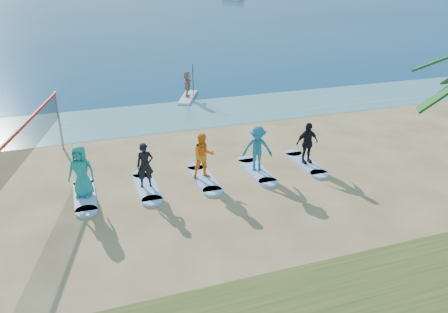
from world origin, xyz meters
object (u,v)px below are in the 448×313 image
object	(u,v)px
student_0	(81,171)
surfboard_3	(257,171)
surfboard_0	(85,196)
paddleboarder	(187,84)
surfboard_1	(147,187)
volleyball_net	(21,146)
student_3	(257,148)
surfboard_2	(204,179)
student_1	(145,165)
boat_offshore_b	(233,0)
student_4	(307,143)
surfboard_4	(306,163)
student_2	(203,156)
paddleboard	(188,97)

from	to	relation	value
student_0	surfboard_3	world-z (taller)	student_0
surfboard_0	paddleboarder	bearing A→B (deg)	59.46
paddleboarder	surfboard_1	bearing A→B (deg)	175.73
volleyball_net	student_3	bearing A→B (deg)	-3.26
student_0	volleyball_net	bearing A→B (deg)	-174.93
surfboard_0	student_3	world-z (taller)	student_3
surfboard_1	student_3	distance (m)	4.27
surfboard_2	surfboard_3	xyz separation A→B (m)	(2.08, 0.00, 0.00)
student_0	student_3	xyz separation A→B (m)	(6.25, 0.00, -0.02)
student_1	surfboard_3	size ratio (longest dim) A/B	0.72
boat_offshore_b	student_0	size ratio (longest dim) A/B	3.51
student_0	student_4	world-z (taller)	student_0
surfboard_0	surfboard_3	distance (m)	6.25
surfboard_4	student_4	size ratio (longest dim) A/B	1.35
paddleboarder	student_3	distance (m)	10.91
paddleboarder	student_0	size ratio (longest dim) A/B	0.84
boat_offshore_b	surfboard_4	bearing A→B (deg)	-129.77
student_0	surfboard_3	distance (m)	6.32
surfboard_2	surfboard_0	bearing A→B (deg)	180.00
student_0	student_2	xyz separation A→B (m)	(4.17, 0.00, -0.04)
surfboard_4	student_3	bearing A→B (deg)	180.00
student_1	surfboard_0	bearing A→B (deg)	-175.97
paddleboard	paddleboarder	world-z (taller)	paddleboarder
boat_offshore_b	student_2	distance (m)	106.94
surfboard_2	student_3	bearing A→B (deg)	0.00
surfboard_1	student_1	xyz separation A→B (m)	(0.00, 0.00, 0.84)
volleyball_net	paddleboard	size ratio (longest dim) A/B	2.95
surfboard_1	surfboard_3	distance (m)	4.17
boat_offshore_b	paddleboard	bearing A→B (deg)	-132.93
volleyball_net	student_3	world-z (taller)	volleyball_net
volleyball_net	surfboard_2	world-z (taller)	volleyball_net
paddleboard	surfboard_1	bearing A→B (deg)	-87.41
student_3	paddleboard	bearing A→B (deg)	108.08
boat_offshore_b	student_2	world-z (taller)	student_2
student_0	surfboard_4	xyz separation A→B (m)	(8.34, 0.00, -0.93)
volleyball_net	student_4	xyz separation A→B (m)	(10.02, -0.45, -1.00)
surfboard_1	paddleboard	bearing A→B (deg)	68.25
student_3	surfboard_0	bearing A→B (deg)	-160.95
student_3	student_4	size ratio (longest dim) A/B	1.06
surfboard_0	surfboard_1	world-z (taller)	same
surfboard_1	volleyball_net	bearing A→B (deg)	173.16
surfboard_4	student_2	bearing A→B (deg)	180.00
volleyball_net	paddleboard	bearing A→B (deg)	52.15
boat_offshore_b	student_0	bearing A→B (deg)	-133.94
student_0	surfboard_1	bearing A→B (deg)	20.07
paddleboard	paddleboarder	size ratio (longest dim) A/B	2.01
volleyball_net	paddleboarder	bearing A→B (deg)	52.15
paddleboard	student_4	bearing A→B (deg)	-55.78
paddleboarder	student_1	size ratio (longest dim) A/B	0.94
student_1	surfboard_4	world-z (taller)	student_1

